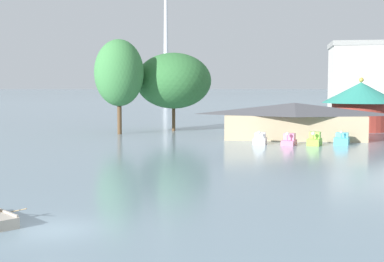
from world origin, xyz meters
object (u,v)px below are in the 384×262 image
pedal_boat_white (260,139)px  pedal_boat_lime (315,140)px  boathouse (294,120)px  pedal_boat_pink (289,140)px  shoreline_tree_tall_left (119,73)px  pedal_boat_cyan (342,140)px  green_roof_pavilion (361,103)px  shoreline_tree_mid (174,81)px

pedal_boat_white → pedal_boat_lime: pedal_boat_lime is taller
boathouse → pedal_boat_pink: bearing=-96.1°
shoreline_tree_tall_left → pedal_boat_white: bearing=-26.1°
pedal_boat_white → pedal_boat_lime: bearing=89.6°
pedal_boat_cyan → green_roof_pavilion: bearing=177.6°
pedal_boat_pink → shoreline_tree_tall_left: size_ratio=0.19×
pedal_boat_lime → boathouse: boathouse is taller
pedal_boat_white → pedal_boat_lime: 5.98m
pedal_boat_lime → pedal_boat_cyan: bearing=133.0°
pedal_boat_cyan → shoreline_tree_tall_left: bearing=-94.6°
pedal_boat_pink → pedal_boat_cyan: 6.16m
pedal_boat_pink → shoreline_tree_tall_left: (-22.31, 10.04, 7.70)m
pedal_boat_cyan → shoreline_tree_mid: 27.07m
pedal_boat_lime → pedal_boat_cyan: pedal_boat_cyan is taller
shoreline_tree_mid → green_roof_pavilion: bearing=10.1°
pedal_boat_cyan → boathouse: size_ratio=0.15×
pedal_boat_pink → pedal_boat_lime: bearing=107.8°
pedal_boat_lime → pedal_boat_white: bearing=-80.5°
green_roof_pavilion → shoreline_tree_tall_left: bearing=-161.5°
boathouse → shoreline_tree_tall_left: bearing=172.5°
pedal_boat_lime → green_roof_pavilion: bearing=173.3°
boathouse → shoreline_tree_tall_left: shoreline_tree_tall_left is taller
pedal_boat_lime → shoreline_tree_tall_left: bearing=-97.5°
pedal_boat_cyan → boathouse: 7.42m
pedal_boat_cyan → pedal_boat_white: bearing=-70.6°
green_roof_pavilion → shoreline_tree_mid: shoreline_tree_mid is taller
shoreline_tree_tall_left → pedal_boat_lime: bearing=-21.4°
green_roof_pavilion → pedal_boat_white: bearing=-124.1°
pedal_boat_lime → pedal_boat_cyan: 3.54m
shoreline_tree_tall_left → shoreline_tree_mid: size_ratio=1.13×
pedal_boat_cyan → green_roof_pavilion: size_ratio=0.24×
shoreline_tree_mid → shoreline_tree_tall_left: bearing=-134.8°
shoreline_tree_tall_left → shoreline_tree_mid: 8.87m
pedal_boat_pink → pedal_boat_lime: size_ratio=0.97×
shoreline_tree_tall_left → shoreline_tree_mid: shoreline_tree_tall_left is taller
pedal_boat_pink → boathouse: bearing=-172.6°
pedal_boat_lime → shoreline_tree_tall_left: (-25.06, 9.83, 7.63)m
boathouse → green_roof_pavilion: (9.84, 14.06, 1.72)m
pedal_boat_pink → shoreline_tree_mid: 23.86m
pedal_boat_white → shoreline_tree_mid: bearing=-136.5°
pedal_boat_lime → shoreline_tree_tall_left: size_ratio=0.20×
shoreline_tree_mid → boathouse: bearing=-28.9°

